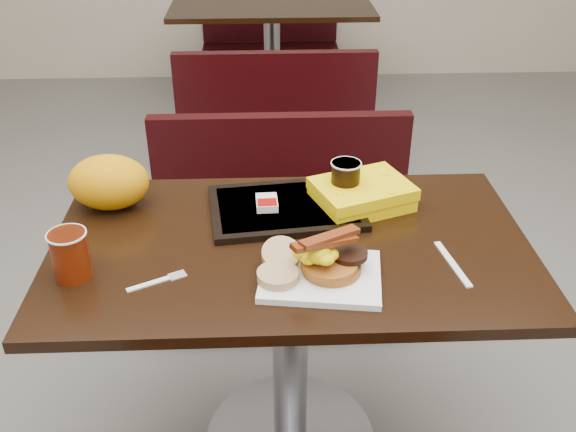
{
  "coord_description": "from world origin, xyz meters",
  "views": [
    {
      "loc": [
        -0.06,
        -1.35,
        1.64
      ],
      "look_at": [
        -0.01,
        0.01,
        0.82
      ],
      "focal_mm": 40.02,
      "sensor_mm": 36.0,
      "label": 1
    }
  ],
  "objects_px": {
    "bench_near_n": "(282,226)",
    "platter": "(321,276)",
    "table_near": "(290,353)",
    "bench_far_n": "(270,36)",
    "bench_far_s": "(275,108)",
    "hashbrown_sleeve_left": "(267,203)",
    "coffee_cup_near": "(71,255)",
    "clamshell": "(362,194)",
    "fork": "(148,284)",
    "tray": "(286,208)",
    "knife": "(453,264)",
    "paper_bag": "(109,182)",
    "pancake_stack": "(331,265)",
    "table_far": "(272,65)",
    "coffee_cup_far": "(345,180)"
  },
  "relations": [
    {
      "from": "paper_bag",
      "to": "fork",
      "type": "bearing_deg",
      "value": -67.6
    },
    {
      "from": "bench_far_s",
      "to": "platter",
      "type": "height_order",
      "value": "platter"
    },
    {
      "from": "pancake_stack",
      "to": "fork",
      "type": "relative_size",
      "value": 0.98
    },
    {
      "from": "table_near",
      "to": "platter",
      "type": "distance_m",
      "value": 0.42
    },
    {
      "from": "knife",
      "to": "table_near",
      "type": "bearing_deg",
      "value": -116.15
    },
    {
      "from": "fork",
      "to": "coffee_cup_near",
      "type": "bearing_deg",
      "value": 140.01
    },
    {
      "from": "pancake_stack",
      "to": "fork",
      "type": "distance_m",
      "value": 0.42
    },
    {
      "from": "bench_far_n",
      "to": "knife",
      "type": "bearing_deg",
      "value": -83.63
    },
    {
      "from": "hashbrown_sleeve_left",
      "to": "clamshell",
      "type": "height_order",
      "value": "clamshell"
    },
    {
      "from": "platter",
      "to": "tray",
      "type": "distance_m",
      "value": 0.32
    },
    {
      "from": "bench_far_n",
      "to": "fork",
      "type": "relative_size",
      "value": 7.13
    },
    {
      "from": "hashbrown_sleeve_left",
      "to": "pancake_stack",
      "type": "bearing_deg",
      "value": -66.77
    },
    {
      "from": "tray",
      "to": "pancake_stack",
      "type": "bearing_deg",
      "value": -79.69
    },
    {
      "from": "platter",
      "to": "tray",
      "type": "bearing_deg",
      "value": 110.2
    },
    {
      "from": "bench_near_n",
      "to": "pancake_stack",
      "type": "relative_size",
      "value": 7.31
    },
    {
      "from": "bench_near_n",
      "to": "bench_far_s",
      "type": "distance_m",
      "value": 1.2
    },
    {
      "from": "fork",
      "to": "knife",
      "type": "bearing_deg",
      "value": -22.63
    },
    {
      "from": "pancake_stack",
      "to": "fork",
      "type": "xyz_separation_m",
      "value": [
        -0.42,
        -0.02,
        -0.03
      ]
    },
    {
      "from": "coffee_cup_near",
      "to": "paper_bag",
      "type": "xyz_separation_m",
      "value": [
        0.03,
        0.32,
        0.02
      ]
    },
    {
      "from": "table_near",
      "to": "table_far",
      "type": "xyz_separation_m",
      "value": [
        0.0,
        2.6,
        0.0
      ]
    },
    {
      "from": "coffee_cup_far",
      "to": "paper_bag",
      "type": "height_order",
      "value": "paper_bag"
    },
    {
      "from": "tray",
      "to": "paper_bag",
      "type": "bearing_deg",
      "value": 167.73
    },
    {
      "from": "table_far",
      "to": "paper_bag",
      "type": "bearing_deg",
      "value": -101.35
    },
    {
      "from": "bench_near_n",
      "to": "platter",
      "type": "xyz_separation_m",
      "value": [
        0.06,
        -0.86,
        0.4
      ]
    },
    {
      "from": "knife",
      "to": "hashbrown_sleeve_left",
      "type": "xyz_separation_m",
      "value": [
        -0.44,
        0.26,
        0.03
      ]
    },
    {
      "from": "clamshell",
      "to": "bench_near_n",
      "type": "bearing_deg",
      "value": 90.21
    },
    {
      "from": "fork",
      "to": "tray",
      "type": "xyz_separation_m",
      "value": [
        0.33,
        0.32,
        0.01
      ]
    },
    {
      "from": "fork",
      "to": "clamshell",
      "type": "xyz_separation_m",
      "value": [
        0.53,
        0.34,
        0.03
      ]
    },
    {
      "from": "coffee_cup_far",
      "to": "paper_bag",
      "type": "bearing_deg",
      "value": 178.9
    },
    {
      "from": "table_far",
      "to": "bench_far_s",
      "type": "height_order",
      "value": "table_far"
    },
    {
      "from": "table_far",
      "to": "clamshell",
      "type": "relative_size",
      "value": 4.79
    },
    {
      "from": "pancake_stack",
      "to": "hashbrown_sleeve_left",
      "type": "height_order",
      "value": "pancake_stack"
    },
    {
      "from": "knife",
      "to": "hashbrown_sleeve_left",
      "type": "relative_size",
      "value": 2.44
    },
    {
      "from": "bench_far_n",
      "to": "hashbrown_sleeve_left",
      "type": "xyz_separation_m",
      "value": [
        -0.06,
        -3.15,
        0.42
      ]
    },
    {
      "from": "bench_far_s",
      "to": "hashbrown_sleeve_left",
      "type": "height_order",
      "value": "hashbrown_sleeve_left"
    },
    {
      "from": "bench_far_n",
      "to": "paper_bag",
      "type": "relative_size",
      "value": 4.62
    },
    {
      "from": "pancake_stack",
      "to": "tray",
      "type": "bearing_deg",
      "value": 107.21
    },
    {
      "from": "table_near",
      "to": "bench_far_s",
      "type": "height_order",
      "value": "table_near"
    },
    {
      "from": "table_far",
      "to": "knife",
      "type": "distance_m",
      "value": 2.77
    },
    {
      "from": "tray",
      "to": "bench_far_s",
      "type": "bearing_deg",
      "value": 82.88
    },
    {
      "from": "knife",
      "to": "paper_bag",
      "type": "xyz_separation_m",
      "value": [
        -0.86,
        0.31,
        0.07
      ]
    },
    {
      "from": "bench_near_n",
      "to": "knife",
      "type": "distance_m",
      "value": 0.98
    },
    {
      "from": "table_near",
      "to": "bench_far_s",
      "type": "bearing_deg",
      "value": 90.0
    },
    {
      "from": "table_near",
      "to": "tray",
      "type": "relative_size",
      "value": 2.97
    },
    {
      "from": "paper_bag",
      "to": "hashbrown_sleeve_left",
      "type": "bearing_deg",
      "value": -6.73
    },
    {
      "from": "table_near",
      "to": "bench_far_n",
      "type": "relative_size",
      "value": 1.2
    },
    {
      "from": "coffee_cup_near",
      "to": "bench_near_n",
      "type": "bearing_deg",
      "value": 58.41
    },
    {
      "from": "coffee_cup_near",
      "to": "clamshell",
      "type": "xyz_separation_m",
      "value": [
        0.71,
        0.3,
        -0.02
      ]
    },
    {
      "from": "bench_far_s",
      "to": "paper_bag",
      "type": "distance_m",
      "value": 1.83
    },
    {
      "from": "clamshell",
      "to": "hashbrown_sleeve_left",
      "type": "bearing_deg",
      "value": 165.12
    }
  ]
}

